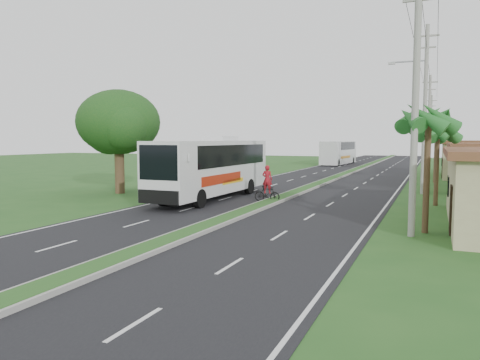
% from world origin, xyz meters
% --- Properties ---
extents(ground, '(180.00, 180.00, 0.00)m').
position_xyz_m(ground, '(0.00, 0.00, 0.00)').
color(ground, '#23501D').
rests_on(ground, ground).
extents(road_asphalt, '(14.00, 160.00, 0.02)m').
position_xyz_m(road_asphalt, '(0.00, 20.00, 0.01)').
color(road_asphalt, black).
rests_on(road_asphalt, ground).
extents(median_strip, '(1.20, 160.00, 0.18)m').
position_xyz_m(median_strip, '(0.00, 20.00, 0.10)').
color(median_strip, gray).
rests_on(median_strip, ground).
extents(lane_edge_left, '(0.12, 160.00, 0.01)m').
position_xyz_m(lane_edge_left, '(-6.70, 20.00, 0.00)').
color(lane_edge_left, silver).
rests_on(lane_edge_left, ground).
extents(lane_edge_right, '(0.12, 160.00, 0.01)m').
position_xyz_m(lane_edge_right, '(6.70, 20.00, 0.00)').
color(lane_edge_right, silver).
rests_on(lane_edge_right, ground).
extents(palm_verge_a, '(2.40, 2.40, 5.45)m').
position_xyz_m(palm_verge_a, '(9.00, 3.00, 4.74)').
color(palm_verge_a, '#473321').
rests_on(palm_verge_a, ground).
extents(palm_verge_b, '(2.40, 2.40, 5.05)m').
position_xyz_m(palm_verge_b, '(9.40, 12.00, 4.36)').
color(palm_verge_b, '#473321').
rests_on(palm_verge_b, ground).
extents(palm_verge_c, '(2.40, 2.40, 5.85)m').
position_xyz_m(palm_verge_c, '(8.80, 19.00, 5.12)').
color(palm_verge_c, '#473321').
rests_on(palm_verge_c, ground).
extents(palm_verge_d, '(2.40, 2.40, 5.25)m').
position_xyz_m(palm_verge_d, '(9.30, 28.00, 4.55)').
color(palm_verge_d, '#473321').
rests_on(palm_verge_d, ground).
extents(shade_tree, '(6.30, 6.00, 7.54)m').
position_xyz_m(shade_tree, '(-12.11, 10.02, 5.03)').
color(shade_tree, '#473321').
rests_on(shade_tree, ground).
extents(utility_pole_a, '(1.60, 0.28, 11.00)m').
position_xyz_m(utility_pole_a, '(8.50, 2.00, 5.67)').
color(utility_pole_a, gray).
rests_on(utility_pole_a, ground).
extents(utility_pole_b, '(3.20, 0.28, 12.00)m').
position_xyz_m(utility_pole_b, '(8.47, 18.00, 6.26)').
color(utility_pole_b, gray).
rests_on(utility_pole_b, ground).
extents(utility_pole_c, '(1.60, 0.28, 11.00)m').
position_xyz_m(utility_pole_c, '(8.50, 38.00, 5.67)').
color(utility_pole_c, gray).
rests_on(utility_pole_c, ground).
extents(utility_pole_d, '(1.60, 0.28, 10.50)m').
position_xyz_m(utility_pole_d, '(8.50, 58.00, 5.42)').
color(utility_pole_d, gray).
rests_on(utility_pole_d, ground).
extents(coach_bus_main, '(2.89, 12.90, 4.16)m').
position_xyz_m(coach_bus_main, '(-4.27, 9.74, 2.29)').
color(coach_bus_main, silver).
rests_on(coach_bus_main, ground).
extents(coach_bus_far, '(3.41, 12.57, 3.62)m').
position_xyz_m(coach_bus_far, '(-4.72, 55.62, 2.05)').
color(coach_bus_far, silver).
rests_on(coach_bus_far, ground).
extents(motorcyclist, '(1.67, 0.50, 2.33)m').
position_xyz_m(motorcyclist, '(-0.43, 9.65, 0.86)').
color(motorcyclist, black).
rests_on(motorcyclist, ground).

